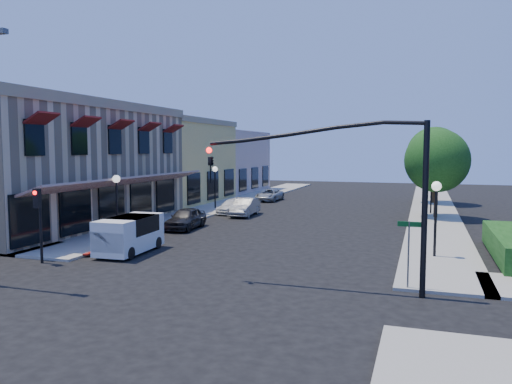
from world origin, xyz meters
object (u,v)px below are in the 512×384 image
(lamppost_left_far, at_px, (215,177))
(parked_car_b, at_px, (245,207))
(signal_mast_arm, at_px, (361,177))
(lamppost_right_near, at_px, (436,200))
(parked_car_d, at_px, (269,195))
(parked_car_c, at_px, (232,207))
(white_van, at_px, (129,232))
(parked_car_a, at_px, (186,218))
(street_tree_a, at_px, (437,161))
(street_name_sign, at_px, (409,244))
(lamppost_left_near, at_px, (117,190))
(secondary_signal, at_px, (39,211))
(street_tree_b, at_px, (435,154))
(lamppost_right_far, at_px, (432,179))

(lamppost_left_far, height_order, parked_car_b, lamppost_left_far)
(signal_mast_arm, relative_size, parked_car_b, 1.98)
(lamppost_right_near, height_order, parked_car_d, lamppost_right_near)
(parked_car_c, bearing_deg, white_van, -85.69)
(signal_mast_arm, distance_m, parked_car_a, 16.35)
(parked_car_b, bearing_deg, lamppost_left_far, 138.11)
(street_tree_a, bearing_deg, white_van, -129.35)
(lamppost_left_far, distance_m, lamppost_right_near, 22.02)
(lamppost_right_near, height_order, parked_car_a, lamppost_right_near)
(street_name_sign, xyz_separation_m, lamppost_left_far, (-16.00, 19.80, 1.04))
(street_name_sign, relative_size, parked_car_d, 0.60)
(signal_mast_arm, distance_m, lamppost_left_far, 25.07)
(signal_mast_arm, bearing_deg, white_van, 164.90)
(lamppost_right_near, distance_m, parked_car_d, 26.44)
(lamppost_left_near, distance_m, parked_car_d, 22.09)
(parked_car_d, bearing_deg, signal_mast_arm, -65.21)
(lamppost_right_near, height_order, white_van, lamppost_right_near)
(parked_car_b, bearing_deg, white_van, -95.62)
(secondary_signal, bearing_deg, lamppost_left_far, 91.39)
(lamppost_left_far, bearing_deg, parked_car_a, -77.05)
(street_tree_b, relative_size, lamppost_left_far, 1.97)
(secondary_signal, xyz_separation_m, lamppost_right_far, (16.50, 22.59, 0.42))
(white_van, height_order, parked_car_a, white_van)
(lamppost_left_far, height_order, parked_car_c, lamppost_left_far)
(street_name_sign, height_order, lamppost_right_far, lamppost_right_far)
(lamppost_left_near, distance_m, parked_car_b, 11.79)
(street_tree_b, bearing_deg, parked_car_a, -126.87)
(parked_car_d, bearing_deg, parked_car_c, -88.23)
(parked_car_b, bearing_deg, street_tree_b, 40.85)
(signal_mast_arm, height_order, white_van, signal_mast_arm)
(signal_mast_arm, bearing_deg, street_tree_b, 84.49)
(parked_car_c, bearing_deg, street_tree_b, 40.37)
(lamppost_left_near, bearing_deg, parked_car_d, 84.00)
(street_name_sign, relative_size, lamppost_right_far, 0.70)
(street_tree_b, xyz_separation_m, secondary_signal, (-16.80, -30.59, -2.23))
(signal_mast_arm, bearing_deg, lamppost_left_near, 155.63)
(street_tree_a, bearing_deg, parked_car_b, -167.56)
(lamppost_left_far, bearing_deg, parked_car_d, 73.70)
(street_name_sign, distance_m, lamppost_left_far, 25.48)
(lamppost_right_far, xyz_separation_m, parked_car_d, (-14.70, 5.87, -2.16))
(street_name_sign, relative_size, lamppost_right_near, 0.70)
(lamppost_left_near, relative_size, white_van, 0.88)
(parked_car_d, bearing_deg, lamppost_right_far, -19.99)
(signal_mast_arm, relative_size, lamppost_left_near, 2.24)
(white_van, bearing_deg, street_tree_a, 50.65)
(street_tree_b, relative_size, street_name_sign, 2.81)
(signal_mast_arm, bearing_deg, street_name_sign, 23.20)
(lamppost_left_far, xyz_separation_m, parked_car_c, (2.30, -2.00, -2.20))
(street_tree_a, relative_size, parked_car_c, 1.74)
(signal_mast_arm, bearing_deg, lamppost_left_far, 125.00)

